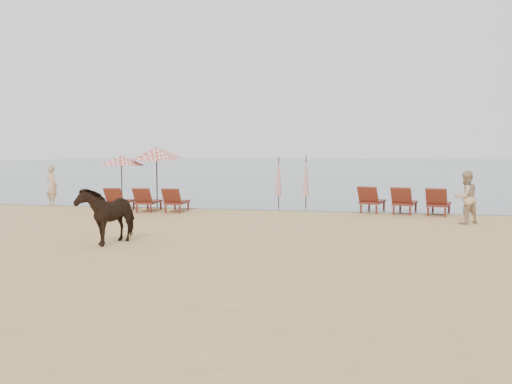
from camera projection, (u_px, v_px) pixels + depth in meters
ground at (208, 258)px, 12.47m from camera, size 120.00×120.00×0.00m
sea at (356, 165)px, 90.45m from camera, size 160.00×140.00×0.06m
lounger_cluster_left at (147, 200)px, 21.92m from camera, size 3.04×1.94×0.64m
lounger_cluster_right at (404, 201)px, 21.15m from camera, size 3.47×2.47×0.69m
umbrella_open_left_a at (121, 161)px, 23.60m from camera, size 1.90×1.90×2.16m
umbrella_open_left_b at (157, 153)px, 23.69m from camera, size 2.06×2.10×2.62m
umbrella_closed_left at (279, 177)px, 23.16m from camera, size 0.25×0.25×2.08m
umbrella_closed_right at (306, 176)px, 22.81m from camera, size 0.26×0.26×2.16m
cow at (108, 215)px, 14.50m from camera, size 1.06×1.83×1.46m
beachgoer_left at (52, 185)px, 24.17m from camera, size 0.76×0.67×1.75m
beachgoer_right_a at (466, 198)px, 18.26m from camera, size 1.04×0.98×1.70m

